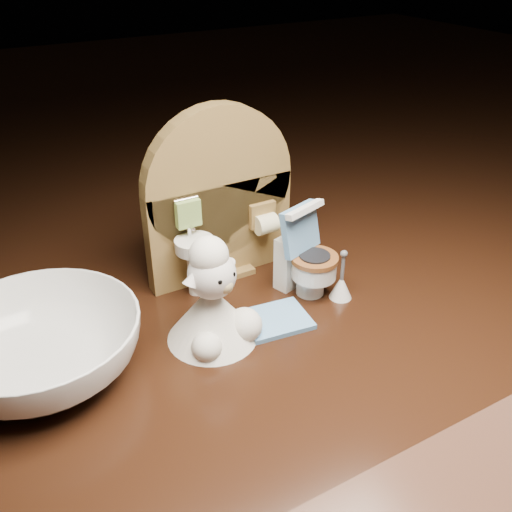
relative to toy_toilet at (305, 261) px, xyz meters
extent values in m
cube|color=black|center=(-0.05, -0.01, -0.08)|extent=(2.50, 2.50, 0.10)
cube|color=olive|center=(-0.05, 0.06, 0.01)|extent=(0.13, 0.02, 0.09)
cylinder|color=olive|center=(-0.05, 0.06, 0.06)|extent=(0.13, 0.02, 0.13)
cube|color=olive|center=(-0.05, 0.06, -0.03)|extent=(0.05, 0.04, 0.01)
cylinder|color=white|center=(-0.08, 0.04, -0.01)|extent=(0.01, 0.01, 0.04)
cylinder|color=white|center=(-0.08, 0.04, 0.02)|extent=(0.03, 0.03, 0.01)
cylinder|color=silver|center=(-0.08, 0.05, 0.03)|extent=(0.00, 0.00, 0.01)
cube|color=#83A64F|center=(-0.08, 0.05, 0.04)|extent=(0.02, 0.01, 0.02)
cube|color=olive|center=(-0.01, 0.05, 0.02)|extent=(0.02, 0.01, 0.02)
cylinder|color=beige|center=(-0.01, 0.04, 0.02)|extent=(0.02, 0.02, 0.02)
cylinder|color=white|center=(0.00, -0.01, -0.02)|extent=(0.02, 0.02, 0.02)
cylinder|color=white|center=(0.00, -0.01, 0.00)|extent=(0.04, 0.04, 0.02)
cylinder|color=brown|center=(0.00, -0.01, 0.01)|extent=(0.04, 0.04, 0.00)
cube|color=white|center=(0.00, 0.01, 0.00)|extent=(0.03, 0.02, 0.05)
cube|color=#6299CD|center=(0.00, 0.01, 0.03)|extent=(0.04, 0.02, 0.04)
cube|color=white|center=(0.00, 0.00, 0.05)|extent=(0.04, 0.02, 0.01)
cylinder|color=#97BA2F|center=(0.00, 0.02, 0.02)|extent=(0.01, 0.01, 0.01)
cube|color=#6299CD|center=(-0.04, -0.03, -0.03)|extent=(0.06, 0.05, 0.00)
cone|color=white|center=(0.02, -0.03, -0.02)|extent=(0.02, 0.02, 0.02)
cylinder|color=#59595B|center=(0.02, -0.03, 0.00)|extent=(0.00, 0.00, 0.02)
sphere|color=#59595B|center=(0.02, -0.03, 0.01)|extent=(0.01, 0.01, 0.01)
cone|color=white|center=(-0.10, -0.02, -0.01)|extent=(0.07, 0.07, 0.05)
sphere|color=white|center=(-0.07, -0.03, -0.02)|extent=(0.03, 0.03, 0.03)
sphere|color=white|center=(-0.11, -0.04, -0.02)|extent=(0.02, 0.02, 0.02)
sphere|color=silver|center=(-0.09, -0.02, 0.03)|extent=(0.03, 0.03, 0.03)
sphere|color=tan|center=(-0.09, -0.03, 0.02)|extent=(0.01, 0.01, 0.01)
sphere|color=white|center=(-0.10, -0.02, 0.04)|extent=(0.03, 0.03, 0.03)
cone|color=silver|center=(-0.11, -0.03, 0.03)|extent=(0.02, 0.01, 0.02)
cone|color=silver|center=(-0.08, -0.02, 0.03)|extent=(0.02, 0.01, 0.02)
sphere|color=black|center=(-0.10, -0.04, 0.03)|extent=(0.00, 0.00, 0.00)
sphere|color=black|center=(-0.08, -0.03, 0.03)|extent=(0.00, 0.00, 0.00)
imported|color=white|center=(-0.21, 0.00, -0.01)|extent=(0.17, 0.17, 0.04)
camera|label=1|loc=(-0.23, -0.33, 0.24)|focal=40.00mm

